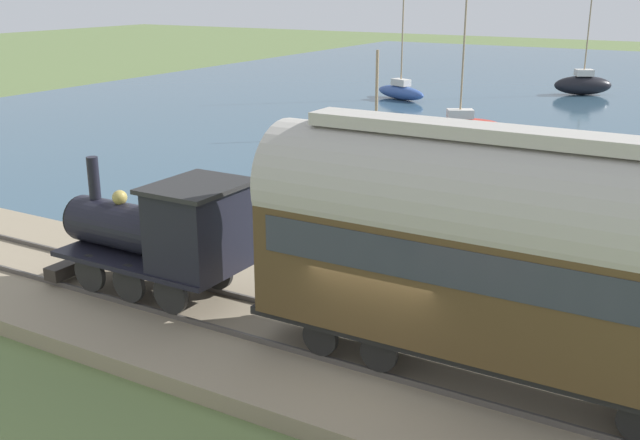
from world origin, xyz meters
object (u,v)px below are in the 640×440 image
object	(u,v)px
sailboat_black	(583,84)
sailboat_blue	(401,91)
passenger_coach	(522,250)
rowboat_off_pier	(461,240)
steam_locomotive	(164,231)
rowboat_near_shore	(263,180)
sailboat_red	(460,123)
rowboat_mid_harbor	(587,268)
sailboat_navy	(374,194)

from	to	relation	value
sailboat_black	sailboat_blue	xyz separation A→B (m)	(-8.59, 10.22, -0.16)
passenger_coach	rowboat_off_pier	distance (m)	9.40
steam_locomotive	sailboat_blue	bearing A→B (deg)	15.66
sailboat_blue	rowboat_off_pier	size ratio (longest dim) A/B	2.97
rowboat_off_pier	rowboat_near_shore	distance (m)	9.78
sailboat_red	sailboat_black	bearing A→B (deg)	-37.29
sailboat_blue	rowboat_mid_harbor	bearing A→B (deg)	-122.94
rowboat_off_pier	passenger_coach	bearing A→B (deg)	-139.95
rowboat_near_shore	steam_locomotive	bearing A→B (deg)	-99.62
steam_locomotive	sailboat_navy	bearing A→B (deg)	-2.53
steam_locomotive	rowboat_mid_harbor	size ratio (longest dim) A/B	2.53
sailboat_blue	sailboat_red	world-z (taller)	sailboat_blue
rowboat_off_pier	rowboat_mid_harbor	xyz separation A→B (m)	(-0.67, -3.80, 0.05)
sailboat_navy	sailboat_red	bearing A→B (deg)	9.16
passenger_coach	rowboat_mid_harbor	xyz separation A→B (m)	(7.37, 0.11, -2.84)
rowboat_off_pier	rowboat_near_shore	xyz separation A→B (m)	(2.99, 9.31, -0.03)
sailboat_black	sailboat_blue	distance (m)	13.36
passenger_coach	rowboat_off_pier	world-z (taller)	passenger_coach
sailboat_black	rowboat_near_shore	size ratio (longest dim) A/B	3.23
rowboat_off_pier	sailboat_navy	bearing A→B (deg)	75.89
passenger_coach	sailboat_navy	world-z (taller)	sailboat_navy
rowboat_near_shore	rowboat_mid_harbor	xyz separation A→B (m)	(-3.66, -13.11, 0.09)
steam_locomotive	rowboat_off_pier	distance (m)	9.36
sailboat_navy	rowboat_mid_harbor	bearing A→B (deg)	-109.75
sailboat_blue	sailboat_navy	world-z (taller)	sailboat_blue
sailboat_black	rowboat_near_shore	bearing A→B (deg)	142.05
sailboat_black	rowboat_mid_harbor	distance (m)	36.61
steam_locomotive	rowboat_off_pier	xyz separation A→B (m)	(8.04, -4.44, -1.83)
passenger_coach	sailboat_red	size ratio (longest dim) A/B	1.25
sailboat_red	rowboat_mid_harbor	size ratio (longest dim) A/B	4.05
sailboat_blue	sailboat_red	size ratio (longest dim) A/B	1.04
sailboat_blue	passenger_coach	bearing A→B (deg)	-128.77
rowboat_mid_harbor	passenger_coach	bearing A→B (deg)	137.77
passenger_coach	sailboat_blue	size ratio (longest dim) A/B	1.21
sailboat_blue	rowboat_mid_harbor	xyz separation A→B (m)	(-27.20, -17.93, -0.30)
sailboat_navy	steam_locomotive	bearing A→B (deg)	177.52
sailboat_navy	sailboat_red	size ratio (longest dim) A/B	0.66
steam_locomotive	rowboat_mid_harbor	bearing A→B (deg)	-48.18
rowboat_off_pier	rowboat_near_shore	bearing A→B (deg)	86.30
rowboat_off_pier	rowboat_mid_harbor	bearing A→B (deg)	-85.87
rowboat_near_shore	sailboat_red	bearing A→B (deg)	44.62
sailboat_red	steam_locomotive	bearing A→B (deg)	154.83
sailboat_navy	sailboat_black	bearing A→B (deg)	-0.09
sailboat_navy	sailboat_red	xyz separation A→B (m)	(14.84, 2.38, -0.05)
sailboat_blue	rowboat_near_shore	size ratio (longest dim) A/B	3.55
sailboat_black	sailboat_red	bearing A→B (deg)	143.89
passenger_coach	rowboat_off_pier	size ratio (longest dim) A/B	3.59
rowboat_mid_harbor	rowboat_off_pier	bearing A→B (deg)	36.94
sailboat_red	rowboat_mid_harbor	xyz separation A→B (m)	(-17.64, -10.16, -0.25)
steam_locomotive	rowboat_near_shore	bearing A→B (deg)	23.85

